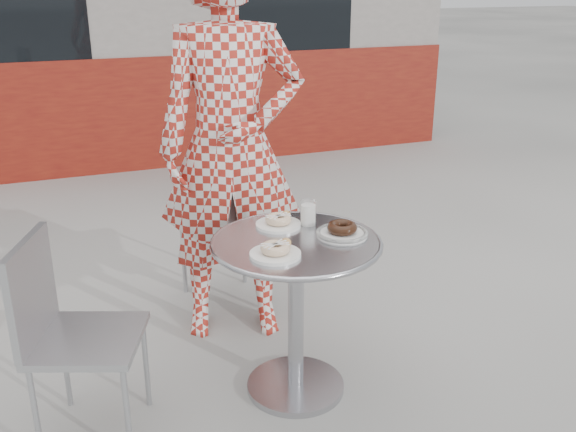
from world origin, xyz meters
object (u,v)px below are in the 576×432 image
object	(u,v)px
chair_far	(223,257)
chair_left	(90,377)
seated_person	(231,148)
plate_checker	(342,231)
milk_cup	(308,214)
plate_far	(279,221)
bistro_table	(296,279)
plate_near	(276,251)

from	to	relation	value
chair_far	chair_left	size ratio (longest dim) A/B	1.06
seated_person	plate_checker	xyz separation A→B (m)	(0.26, -0.62, -0.22)
milk_cup	plate_far	bearing A→B (deg)	164.98
bistro_table	seated_person	xyz separation A→B (m)	(-0.08, 0.61, 0.40)
chair_far	milk_cup	distance (m)	0.88
chair_left	plate_checker	distance (m)	1.11
plate_far	plate_checker	distance (m)	0.27
plate_near	milk_cup	world-z (taller)	milk_cup
milk_cup	bistro_table	bearing A→B (deg)	-128.02
chair_far	plate_near	xyz separation A→B (m)	(-0.06, -0.97, 0.44)
seated_person	milk_cup	distance (m)	0.53
chair_far	seated_person	bearing A→B (deg)	88.09
bistro_table	chair_far	world-z (taller)	chair_far
plate_far	milk_cup	bearing A→B (deg)	-15.02
chair_left	plate_near	world-z (taller)	chair_left
chair_far	chair_left	distance (m)	1.13
plate_near	plate_checker	distance (m)	0.32
bistro_table	plate_near	distance (m)	0.25
chair_far	plate_checker	bearing A→B (deg)	106.42
chair_far	plate_checker	distance (m)	1.02
plate_near	chair_far	bearing A→B (deg)	86.55
bistro_table	seated_person	distance (m)	0.73
plate_checker	plate_far	bearing A→B (deg)	136.16
milk_cup	plate_checker	bearing A→B (deg)	-63.36
plate_near	plate_far	bearing A→B (deg)	67.44
bistro_table	seated_person	world-z (taller)	seated_person
plate_checker	milk_cup	world-z (taller)	milk_cup
chair_left	plate_near	distance (m)	0.84
chair_left	plate_near	size ratio (longest dim) A/B	4.16
chair_left	seated_person	xyz separation A→B (m)	(0.74, 0.58, 0.67)
bistro_table	chair_far	bearing A→B (deg)	94.28
chair_far	seated_person	xyz separation A→B (m)	(-0.01, -0.26, 0.66)
bistro_table	seated_person	bearing A→B (deg)	97.08
chair_far	plate_checker	xyz separation A→B (m)	(0.25, -0.88, 0.44)
seated_person	plate_far	distance (m)	0.49
bistro_table	plate_far	bearing A→B (deg)	92.65
plate_checker	milk_cup	bearing A→B (deg)	116.64
plate_checker	bistro_table	bearing A→B (deg)	174.91
chair_far	plate_checker	size ratio (longest dim) A/B	4.07
chair_far	plate_checker	world-z (taller)	chair_far
bistro_table	plate_checker	xyz separation A→B (m)	(0.19, -0.02, 0.18)
chair_far	plate_near	world-z (taller)	chair_far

